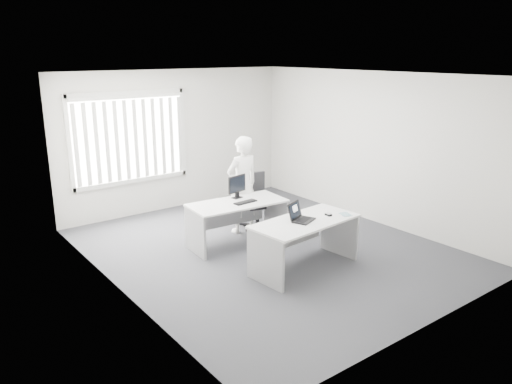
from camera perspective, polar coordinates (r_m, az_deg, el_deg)
ground at (r=8.26m, az=1.32°, el=-6.54°), size 6.00×6.00×0.00m
wall_back at (r=10.30m, az=-9.14°, el=5.90°), size 5.00×0.02×2.80m
wall_front at (r=5.88m, az=19.95°, el=-2.40°), size 5.00×0.02×2.80m
wall_left at (r=6.62m, az=-15.79°, el=-0.07°), size 0.02×6.00×2.80m
wall_right at (r=9.57m, az=13.21°, el=4.92°), size 0.02×6.00×2.80m
ceiling at (r=7.64m, az=1.46°, el=13.25°), size 5.00×6.00×0.02m
window at (r=9.82m, az=-14.23°, el=6.01°), size 2.32×0.06×1.76m
blinds at (r=9.77m, az=-14.07°, el=5.80°), size 2.20×0.10×1.50m
desk_near at (r=7.41m, az=5.63°, el=-4.78°), size 1.72×0.92×0.76m
desk_far at (r=8.31m, az=-2.15°, el=-2.51°), size 1.66×0.88×0.73m
office_chair at (r=9.18m, az=0.06°, el=-2.12°), size 0.71×0.71×1.00m
person at (r=8.80m, az=-1.57°, el=0.84°), size 0.64×0.43×1.73m
laptop at (r=7.26m, az=5.50°, el=-2.33°), size 0.43×0.41×0.27m
paper_sheet at (r=7.58m, az=7.68°, el=-2.67°), size 0.29×0.21×0.00m
mouse at (r=7.57m, az=8.27°, el=-2.53°), size 0.06×0.11×0.04m
booklet at (r=7.67m, az=10.19°, el=-2.52°), size 0.19×0.22×0.01m
keyboard at (r=8.21m, az=-1.22°, el=-1.17°), size 0.42×0.16×0.02m
monitor at (r=8.44m, az=-2.19°, el=0.61°), size 0.41×0.19×0.39m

